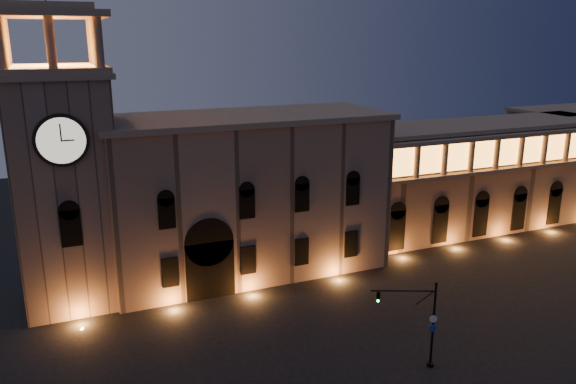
% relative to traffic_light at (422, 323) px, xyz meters
% --- Properties ---
extents(ground, '(160.00, 160.00, 0.00)m').
position_rel_traffic_light_xyz_m(ground, '(-4.12, 2.39, -3.84)').
color(ground, black).
rests_on(ground, ground).
extents(government_building, '(30.80, 12.80, 17.60)m').
position_rel_traffic_light_xyz_m(government_building, '(-6.20, 24.33, 4.93)').
color(government_building, '#785E4E').
rests_on(government_building, ground).
extents(clock_tower, '(9.80, 9.80, 32.40)m').
position_rel_traffic_light_xyz_m(clock_tower, '(-24.62, 23.37, 8.66)').
color(clock_tower, '#785E4E').
rests_on(clock_tower, ground).
extents(colonnade_wing, '(40.60, 11.50, 14.50)m').
position_rel_traffic_light_xyz_m(colonnade_wing, '(27.88, 26.32, 3.49)').
color(colonnade_wing, brown).
rests_on(colonnade_wing, ground).
extents(traffic_light, '(4.93, 2.37, 7.31)m').
position_rel_traffic_light_xyz_m(traffic_light, '(0.00, 0.00, 0.00)').
color(traffic_light, black).
rests_on(traffic_light, ground).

